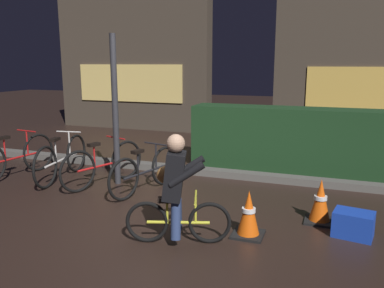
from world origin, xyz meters
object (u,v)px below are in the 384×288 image
(traffic_cone_far, at_px, (320,202))
(street_post, at_px, (115,111))
(parked_bike_center_right, at_px, (145,171))
(traffic_cone_near, at_px, (249,214))
(blue_crate, at_px, (353,224))
(parked_bike_left_mid, at_px, (62,159))
(parked_bike_leftmost, at_px, (15,157))
(cyclist, at_px, (176,189))
(parked_bike_center_left, at_px, (103,164))

(traffic_cone_far, bearing_deg, street_post, 169.86)
(parked_bike_center_right, distance_m, traffic_cone_near, 2.14)
(traffic_cone_near, distance_m, blue_crate, 1.23)
(parked_bike_left_mid, bearing_deg, blue_crate, -108.09)
(parked_bike_leftmost, height_order, traffic_cone_far, parked_bike_leftmost)
(street_post, relative_size, cyclist, 1.97)
(blue_crate, bearing_deg, parked_bike_left_mid, 170.47)
(parked_bike_center_left, distance_m, parked_bike_center_right, 0.82)
(parked_bike_leftmost, distance_m, traffic_cone_far, 5.16)
(parked_bike_center_right, height_order, cyclist, cyclist)
(street_post, bearing_deg, traffic_cone_near, -27.44)
(parked_bike_center_left, relative_size, traffic_cone_far, 2.81)
(blue_crate, xyz_separation_m, cyclist, (-1.89, -0.84, 0.48))
(parked_bike_leftmost, height_order, parked_bike_center_left, parked_bike_leftmost)
(parked_bike_center_left, relative_size, blue_crate, 3.62)
(street_post, xyz_separation_m, blue_crate, (3.66, -0.90, -1.08))
(street_post, height_order, parked_bike_left_mid, street_post)
(street_post, relative_size, traffic_cone_near, 4.43)
(parked_bike_left_mid, distance_m, traffic_cone_far, 4.33)
(traffic_cone_far, distance_m, blue_crate, 0.51)
(cyclist, bearing_deg, street_post, 117.54)
(parked_bike_left_mid, relative_size, parked_bike_center_right, 1.11)
(street_post, height_order, blue_crate, street_post)
(street_post, distance_m, parked_bike_leftmost, 2.09)
(traffic_cone_far, xyz_separation_m, cyclist, (-1.50, -1.15, 0.36))
(parked_bike_left_mid, xyz_separation_m, parked_bike_center_right, (1.67, -0.13, -0.03))
(parked_bike_center_left, distance_m, cyclist, 2.52)
(parked_bike_left_mid, relative_size, blue_crate, 3.94)
(traffic_cone_far, bearing_deg, parked_bike_center_right, 172.69)
(street_post, distance_m, parked_bike_center_right, 1.13)
(parked_bike_left_mid, distance_m, traffic_cone_near, 3.73)
(street_post, relative_size, traffic_cone_far, 4.33)
(traffic_cone_far, bearing_deg, parked_bike_leftmost, 176.91)
(parked_bike_leftmost, relative_size, parked_bike_center_left, 1.09)
(parked_bike_left_mid, bearing_deg, parked_bike_center_left, -100.89)
(traffic_cone_near, bearing_deg, parked_bike_left_mid, 161.42)
(parked_bike_center_left, relative_size, cyclist, 1.28)
(blue_crate, bearing_deg, parked_bike_center_right, 167.80)
(parked_bike_left_mid, distance_m, parked_bike_center_left, 0.85)
(street_post, bearing_deg, traffic_cone_far, -10.14)
(street_post, distance_m, parked_bike_center_left, 0.91)
(parked_bike_center_right, relative_size, blue_crate, 3.55)
(traffic_cone_far, bearing_deg, traffic_cone_near, -137.06)
(parked_bike_center_left, bearing_deg, parked_bike_center_right, -77.61)
(parked_bike_left_mid, height_order, blue_crate, parked_bike_left_mid)
(traffic_cone_far, height_order, blue_crate, traffic_cone_far)
(blue_crate, bearing_deg, cyclist, -156.16)
(parked_bike_leftmost, relative_size, parked_bike_left_mid, 1.01)
(street_post, xyz_separation_m, parked_bike_left_mid, (-1.03, -0.11, -0.86))
(street_post, bearing_deg, parked_bike_left_mid, -173.71)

